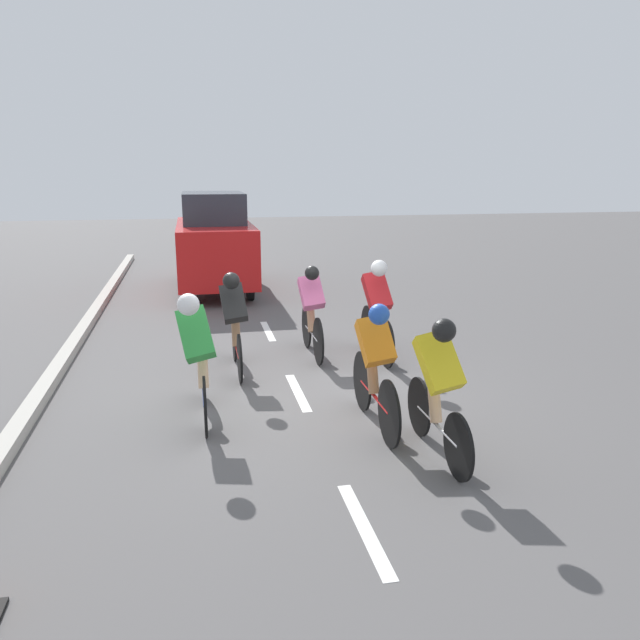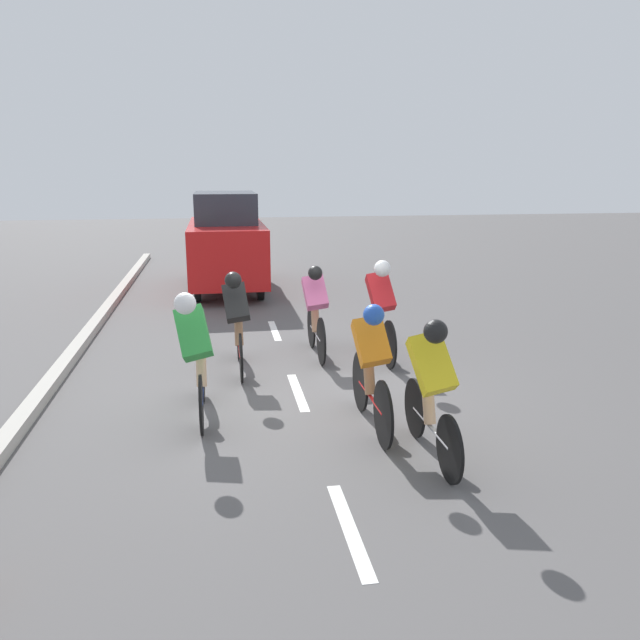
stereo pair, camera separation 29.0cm
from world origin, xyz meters
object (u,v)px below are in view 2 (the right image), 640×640
at_px(cyclist_orange, 371,364).
at_px(cyclist_red, 381,307).
at_px(cyclist_pink, 316,309).
at_px(support_car, 227,242).
at_px(cyclist_yellow, 432,385).
at_px(cyclist_black, 237,318).
at_px(cyclist_green, 196,351).

distance_m(cyclist_orange, cyclist_red, 2.62).
bearing_deg(cyclist_pink, support_car, -78.24).
xyz_separation_m(cyclist_yellow, cyclist_black, (1.75, -3.12, -0.01)).
xyz_separation_m(cyclist_black, cyclist_green, (0.52, 1.67, 0.04)).
bearing_deg(support_car, cyclist_red, 109.23).
height_order(cyclist_orange, support_car, support_car).
bearing_deg(cyclist_black, support_car, -89.96).
distance_m(cyclist_green, support_car, 8.01).
height_order(cyclist_black, cyclist_pink, cyclist_black).
xyz_separation_m(cyclist_yellow, support_car, (1.75, -9.44, 0.34)).
relative_size(cyclist_pink, support_car, 0.40).
distance_m(cyclist_yellow, support_car, 9.61).
bearing_deg(cyclist_yellow, cyclist_red, -96.52).
bearing_deg(cyclist_pink, cyclist_black, 24.33).
bearing_deg(cyclist_green, cyclist_pink, -127.92).
bearing_deg(cyclist_red, cyclist_orange, 72.90).
relative_size(cyclist_orange, support_car, 0.43).
bearing_deg(cyclist_green, cyclist_yellow, 147.31).
bearing_deg(cyclist_red, cyclist_pink, -19.67).
distance_m(cyclist_yellow, cyclist_green, 2.70).
bearing_deg(cyclist_orange, support_car, -81.03).
relative_size(cyclist_orange, cyclist_green, 1.05).
relative_size(cyclist_black, cyclist_green, 1.02).
height_order(cyclist_yellow, cyclist_black, cyclist_yellow).
xyz_separation_m(cyclist_green, support_car, (-0.52, -7.99, 0.31)).
relative_size(cyclist_orange, cyclist_pink, 1.06).
bearing_deg(cyclist_red, support_car, -70.77).
bearing_deg(cyclist_green, cyclist_orange, 161.50).
bearing_deg(cyclist_pink, cyclist_green, 52.08).
xyz_separation_m(cyclist_orange, support_car, (1.36, -8.62, 0.37)).
distance_m(cyclist_black, cyclist_red, 2.14).
relative_size(cyclist_red, support_car, 0.41).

